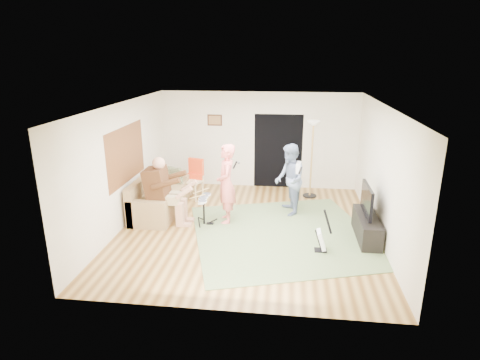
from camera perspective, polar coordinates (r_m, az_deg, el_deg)
name	(u,v)px	position (r m, az deg, el deg)	size (l,w,h in m)	color
floor	(248,228)	(8.92, 1.10, -6.88)	(6.00, 6.00, 0.00)	brown
walls	(248,170)	(8.45, 1.16, 1.48)	(5.50, 6.00, 2.70)	silver
ceiling	(248,105)	(8.18, 1.21, 10.61)	(6.00, 6.00, 0.00)	white
window_blinds	(126,154)	(9.26, -15.89, 3.52)	(2.05, 2.05, 0.00)	brown
doorway	(278,151)	(11.38, 5.44, 4.07)	(2.10, 2.10, 0.00)	black
picture_frame	(215,120)	(11.40, -3.62, 8.50)	(0.42, 0.03, 0.32)	#3F2314
area_rug	(283,234)	(8.68, 6.12, -7.63)	(3.66, 3.72, 0.02)	#5D7446
sofa	(157,200)	(9.96, -11.73, -2.74)	(0.91, 2.21, 0.89)	#98794C
drummer	(166,198)	(9.14, -10.42, -2.50)	(1.00, 0.56, 1.54)	#4C2B15
drum_kit	(204,212)	(9.04, -5.16, -4.59)	(0.36, 0.65, 0.67)	black
singer	(226,184)	(8.96, -1.97, -0.56)	(0.66, 0.43, 1.81)	#F36F6A
microphone	(235,165)	(8.80, -0.71, 2.15)	(0.06, 0.06, 0.24)	black
guitarist	(289,180)	(9.50, 7.05, 0.04)	(0.83, 0.64, 1.70)	#7383A8
guitar_held	(299,167)	(9.42, 8.34, 1.77)	(0.12, 0.60, 0.26)	white
guitar_spare	(322,240)	(7.99, 11.55, -8.31)	(0.32, 0.28, 0.88)	black
torchiere_lamp	(312,146)	(10.63, 10.25, 4.85)	(0.37, 0.37, 2.04)	black
dining_chair	(193,185)	(10.68, -6.68, -0.64)	(0.56, 0.58, 1.05)	beige
tv_cabinet	(367,227)	(8.76, 17.57, -6.42)	(0.40, 1.40, 0.50)	black
television	(367,200)	(8.54, 17.60, -2.73)	(0.06, 1.00, 0.60)	black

